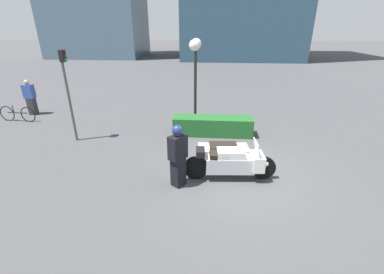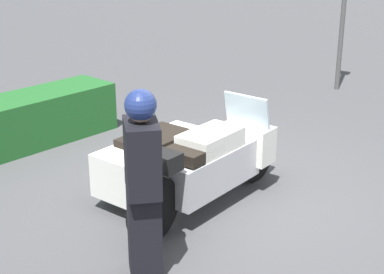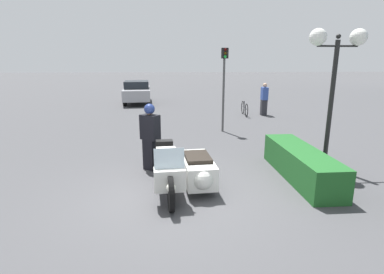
% 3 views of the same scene
% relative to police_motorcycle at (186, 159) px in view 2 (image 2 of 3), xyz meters
% --- Properties ---
extents(ground_plane, '(160.00, 160.00, 0.00)m').
position_rel_police_motorcycle_xyz_m(ground_plane, '(0.34, -0.20, -0.48)').
color(ground_plane, '#424244').
extents(police_motorcycle, '(2.60, 1.34, 1.17)m').
position_rel_police_motorcycle_xyz_m(police_motorcycle, '(0.00, 0.00, 0.00)').
color(police_motorcycle, black).
rests_on(police_motorcycle, ground).
extents(officer_rider, '(0.52, 0.56, 1.76)m').
position_rel_police_motorcycle_xyz_m(officer_rider, '(-1.41, -0.80, 0.45)').
color(officer_rider, black).
rests_on(officer_rider, ground).
extents(hedge_bush_curbside, '(3.13, 0.80, 0.73)m').
position_rel_police_motorcycle_xyz_m(hedge_bush_curbside, '(-0.50, 2.89, -0.11)').
color(hedge_bush_curbside, '#1E5623').
rests_on(hedge_bush_curbside, ground).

